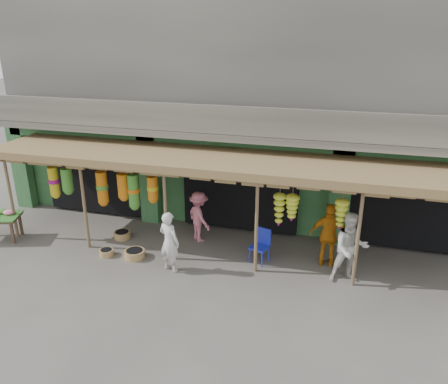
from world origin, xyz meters
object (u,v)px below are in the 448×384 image
(blue_chair, at_px, (261,243))
(person_front, at_px, (169,242))
(person_vendor, at_px, (329,235))
(person_shopper, at_px, (199,217))
(person_right, at_px, (350,248))

(blue_chair, bearing_deg, person_front, -134.96)
(person_front, bearing_deg, person_vendor, -141.34)
(blue_chair, height_order, person_shopper, person_shopper)
(person_front, xyz_separation_m, person_right, (4.55, 0.73, 0.09))
(person_front, bearing_deg, person_right, -151.40)
(blue_chair, relative_size, person_right, 0.51)
(person_right, xyz_separation_m, person_shopper, (-4.37, 1.15, -0.15))
(person_shopper, bearing_deg, person_right, -153.20)
(person_vendor, bearing_deg, blue_chair, 6.64)
(person_vendor, bearing_deg, person_right, 128.25)
(blue_chair, distance_m, person_vendor, 1.84)
(person_shopper, bearing_deg, person_front, 126.03)
(person_right, height_order, person_shopper, person_right)
(person_front, height_order, person_vendor, person_vendor)
(blue_chair, bearing_deg, person_vendor, 25.60)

